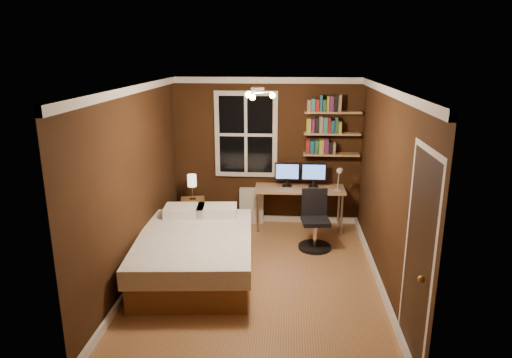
# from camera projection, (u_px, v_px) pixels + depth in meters

# --- Properties ---
(floor) EXTENTS (4.20, 4.20, 0.00)m
(floor) POSITION_uv_depth(u_px,v_px,m) (258.00, 276.00, 6.11)
(floor) COLOR brown
(floor) RESTS_ON ground
(wall_back) EXTENTS (3.20, 0.04, 2.50)m
(wall_back) POSITION_uv_depth(u_px,v_px,m) (267.00, 152.00, 7.79)
(wall_back) COLOR black
(wall_back) RESTS_ON ground
(wall_left) EXTENTS (0.04, 4.20, 2.50)m
(wall_left) POSITION_uv_depth(u_px,v_px,m) (135.00, 184.00, 5.89)
(wall_left) COLOR black
(wall_left) RESTS_ON ground
(wall_right) EXTENTS (0.04, 4.20, 2.50)m
(wall_right) POSITION_uv_depth(u_px,v_px,m) (387.00, 190.00, 5.66)
(wall_right) COLOR black
(wall_right) RESTS_ON ground
(ceiling) EXTENTS (3.20, 4.20, 0.02)m
(ceiling) POSITION_uv_depth(u_px,v_px,m) (258.00, 86.00, 5.43)
(ceiling) COLOR white
(ceiling) RESTS_ON wall_back
(window) EXTENTS (1.06, 0.06, 1.46)m
(window) POSITION_uv_depth(u_px,v_px,m) (246.00, 135.00, 7.70)
(window) COLOR silver
(window) RESTS_ON wall_back
(door) EXTENTS (0.03, 0.82, 2.05)m
(door) POSITION_uv_depth(u_px,v_px,m) (417.00, 261.00, 4.23)
(door) COLOR black
(door) RESTS_ON ground
(door_knob) EXTENTS (0.06, 0.06, 0.06)m
(door_knob) POSITION_uv_depth(u_px,v_px,m) (421.00, 279.00, 3.95)
(door_knob) COLOR #B8833A
(door_knob) RESTS_ON door
(ceiling_fixture) EXTENTS (0.44, 0.44, 0.18)m
(ceiling_fixture) POSITION_uv_depth(u_px,v_px,m) (258.00, 96.00, 5.36)
(ceiling_fixture) COLOR beige
(ceiling_fixture) RESTS_ON ceiling
(bookshelf_lower) EXTENTS (0.92, 0.22, 0.03)m
(bookshelf_lower) POSITION_uv_depth(u_px,v_px,m) (331.00, 154.00, 7.59)
(bookshelf_lower) COLOR #A07C4D
(bookshelf_lower) RESTS_ON wall_back
(books_row_lower) EXTENTS (0.42, 0.16, 0.23)m
(books_row_lower) POSITION_uv_depth(u_px,v_px,m) (331.00, 147.00, 7.56)
(books_row_lower) COLOR maroon
(books_row_lower) RESTS_ON bookshelf_lower
(bookshelf_middle) EXTENTS (0.92, 0.22, 0.03)m
(bookshelf_middle) POSITION_uv_depth(u_px,v_px,m) (332.00, 134.00, 7.50)
(bookshelf_middle) COLOR #A07C4D
(bookshelf_middle) RESTS_ON wall_back
(books_row_middle) EXTENTS (0.54, 0.16, 0.23)m
(books_row_middle) POSITION_uv_depth(u_px,v_px,m) (332.00, 126.00, 7.47)
(books_row_middle) COLOR navy
(books_row_middle) RESTS_ON bookshelf_middle
(bookshelf_upper) EXTENTS (0.92, 0.22, 0.03)m
(bookshelf_upper) POSITION_uv_depth(u_px,v_px,m) (333.00, 112.00, 7.41)
(bookshelf_upper) COLOR #A07C4D
(bookshelf_upper) RESTS_ON wall_back
(books_row_upper) EXTENTS (0.54, 0.16, 0.23)m
(books_row_upper) POSITION_uv_depth(u_px,v_px,m) (333.00, 104.00, 7.37)
(books_row_upper) COLOR #265937
(books_row_upper) RESTS_ON bookshelf_upper
(bed) EXTENTS (1.66, 2.18, 0.70)m
(bed) POSITION_uv_depth(u_px,v_px,m) (196.00, 253.00, 6.12)
(bed) COLOR brown
(bed) RESTS_ON ground
(nightstand) EXTENTS (0.47, 0.47, 0.49)m
(nightstand) POSITION_uv_depth(u_px,v_px,m) (193.00, 213.00, 7.75)
(nightstand) COLOR brown
(nightstand) RESTS_ON ground
(bedside_lamp) EXTENTS (0.15, 0.15, 0.44)m
(bedside_lamp) POSITION_uv_depth(u_px,v_px,m) (192.00, 187.00, 7.62)
(bedside_lamp) COLOR white
(bedside_lamp) RESTS_ON nightstand
(radiator) EXTENTS (0.41, 0.14, 0.62)m
(radiator) POSITION_uv_depth(u_px,v_px,m) (252.00, 206.00, 7.95)
(radiator) COLOR silver
(radiator) RESTS_ON ground
(desk) EXTENTS (1.49, 0.56, 0.71)m
(desk) POSITION_uv_depth(u_px,v_px,m) (300.00, 191.00, 7.62)
(desk) COLOR #A07C4D
(desk) RESTS_ON ground
(monitor_left) EXTENTS (0.42, 0.12, 0.41)m
(monitor_left) POSITION_uv_depth(u_px,v_px,m) (287.00, 175.00, 7.64)
(monitor_left) COLOR black
(monitor_left) RESTS_ON desk
(monitor_right) EXTENTS (0.42, 0.12, 0.41)m
(monitor_right) POSITION_uv_depth(u_px,v_px,m) (314.00, 175.00, 7.61)
(monitor_right) COLOR black
(monitor_right) RESTS_ON desk
(desk_lamp) EXTENTS (0.14, 0.32, 0.44)m
(desk_lamp) POSITION_uv_depth(u_px,v_px,m) (339.00, 179.00, 7.33)
(desk_lamp) COLOR silver
(desk_lamp) RESTS_ON desk
(office_chair) EXTENTS (0.50, 0.50, 0.90)m
(office_chair) POSITION_uv_depth(u_px,v_px,m) (315.00, 227.00, 6.92)
(office_chair) COLOR black
(office_chair) RESTS_ON ground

